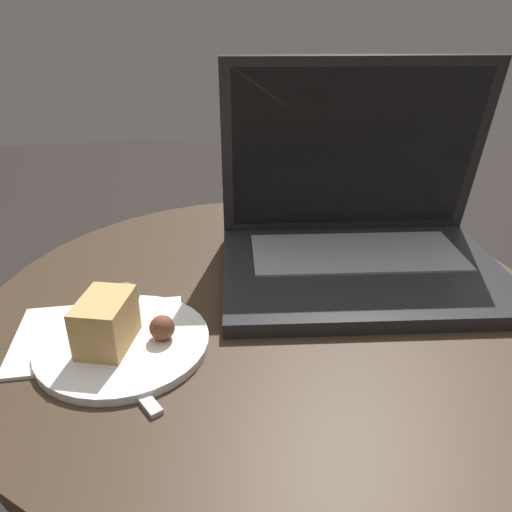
% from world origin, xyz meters
% --- Properties ---
extents(table, '(0.69, 0.69, 0.50)m').
position_xyz_m(table, '(0.00, 0.00, 0.34)').
color(table, '#515156').
rests_on(table, ground_plane).
extents(napkin, '(0.18, 0.13, 0.00)m').
position_xyz_m(napkin, '(-0.20, -0.05, 0.51)').
color(napkin, white).
rests_on(napkin, table).
extents(laptop, '(0.39, 0.30, 0.27)m').
position_xyz_m(laptop, '(0.13, 0.07, 0.56)').
color(laptop, '#232326').
rests_on(laptop, table).
extents(beer_glass, '(0.06, 0.06, 0.19)m').
position_xyz_m(beer_glass, '(0.01, 0.20, 0.60)').
color(beer_glass, gold).
rests_on(beer_glass, table).
extents(snack_plate, '(0.18, 0.18, 0.06)m').
position_xyz_m(snack_plate, '(-0.17, -0.07, 0.52)').
color(snack_plate, white).
rests_on(snack_plate, table).
extents(fork, '(0.10, 0.17, 0.00)m').
position_xyz_m(fork, '(-0.18, -0.09, 0.51)').
color(fork, silver).
rests_on(fork, table).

